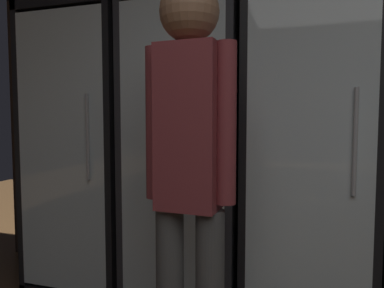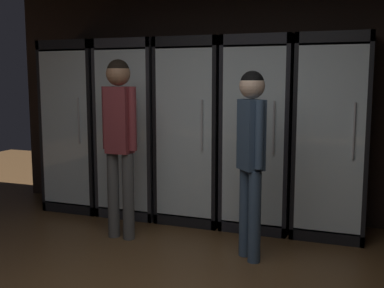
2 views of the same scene
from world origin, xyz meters
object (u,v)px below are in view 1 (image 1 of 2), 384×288
at_px(cooler_left, 191,153).
at_px(shopper_near, 189,149).
at_px(cooler_far_left, 94,151).
at_px(cooler_center, 307,157).

xyz_separation_m(cooler_left, shopper_near, (0.27, -0.87, 0.10)).
xyz_separation_m(cooler_far_left, cooler_left, (0.71, 0.00, 0.01)).
distance_m(cooler_left, shopper_near, 0.92).
relative_size(cooler_center, shopper_near, 1.14).
height_order(cooler_left, shopper_near, cooler_left).
height_order(cooler_far_left, cooler_left, same).
distance_m(cooler_far_left, cooler_center, 1.41).
bearing_deg(cooler_left, cooler_far_left, -179.86).
bearing_deg(shopper_near, cooler_far_left, 138.34).
bearing_deg(shopper_near, cooler_center, 63.29).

